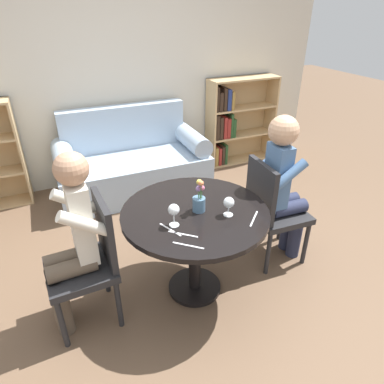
% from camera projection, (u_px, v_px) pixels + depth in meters
% --- Properties ---
extents(ground_plane, '(16.00, 16.00, 0.00)m').
position_uv_depth(ground_plane, '(195.00, 288.00, 2.65)').
color(ground_plane, brown).
extents(back_wall, '(5.20, 0.05, 2.70)m').
position_uv_depth(back_wall, '(114.00, 63.00, 3.72)').
color(back_wall, beige).
rests_on(back_wall, ground_plane).
extents(round_table, '(1.00, 1.00, 0.71)m').
position_uv_depth(round_table, '(195.00, 226.00, 2.36)').
color(round_table, black).
rests_on(round_table, ground_plane).
extents(couch, '(1.64, 0.80, 0.92)m').
position_uv_depth(couch, '(132.00, 165.00, 3.89)').
color(couch, '#9EB2C6').
rests_on(couch, ground_plane).
extents(bookshelf_right, '(0.92, 0.28, 1.11)m').
position_uv_depth(bookshelf_right, '(232.00, 122.00, 4.49)').
color(bookshelf_right, tan).
rests_on(bookshelf_right, ground_plane).
extents(chair_left, '(0.44, 0.44, 0.90)m').
position_uv_depth(chair_left, '(90.00, 258.00, 2.20)').
color(chair_left, '#232326').
rests_on(chair_left, ground_plane).
extents(chair_right, '(0.44, 0.44, 0.90)m').
position_uv_depth(chair_right, '(271.00, 208.00, 2.73)').
color(chair_right, '#232326').
rests_on(chair_right, ground_plane).
extents(person_left, '(0.43, 0.35, 1.23)m').
position_uv_depth(person_left, '(72.00, 242.00, 2.09)').
color(person_left, brown).
rests_on(person_left, ground_plane).
extents(person_right, '(0.43, 0.35, 1.25)m').
position_uv_depth(person_right, '(284.00, 186.00, 2.66)').
color(person_right, '#282D47').
rests_on(person_right, ground_plane).
extents(wine_glass_left, '(0.07, 0.07, 0.15)m').
position_uv_depth(wine_glass_left, '(174.00, 210.00, 2.10)').
color(wine_glass_left, white).
rests_on(wine_glass_left, round_table).
extents(wine_glass_right, '(0.07, 0.07, 0.13)m').
position_uv_depth(wine_glass_right, '(229.00, 203.00, 2.21)').
color(wine_glass_right, white).
rests_on(wine_glass_right, round_table).
extents(flower_vase, '(0.09, 0.09, 0.24)m').
position_uv_depth(flower_vase, '(199.00, 200.00, 2.26)').
color(flower_vase, slate).
rests_on(flower_vase, round_table).
extents(knife_left_setting, '(0.08, 0.18, 0.00)m').
position_uv_depth(knife_left_setting, '(170.00, 230.00, 2.11)').
color(knife_left_setting, silver).
rests_on(knife_left_setting, round_table).
extents(fork_left_setting, '(0.15, 0.13, 0.00)m').
position_uv_depth(fork_left_setting, '(183.00, 234.00, 2.07)').
color(fork_left_setting, silver).
rests_on(fork_left_setting, round_table).
extents(knife_right_setting, '(0.14, 0.14, 0.00)m').
position_uv_depth(knife_right_setting, '(254.00, 219.00, 2.22)').
color(knife_right_setting, silver).
rests_on(knife_right_setting, round_table).
extents(fork_right_setting, '(0.15, 0.13, 0.00)m').
position_uv_depth(fork_right_setting, '(188.00, 245.00, 1.97)').
color(fork_right_setting, silver).
rests_on(fork_right_setting, round_table).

